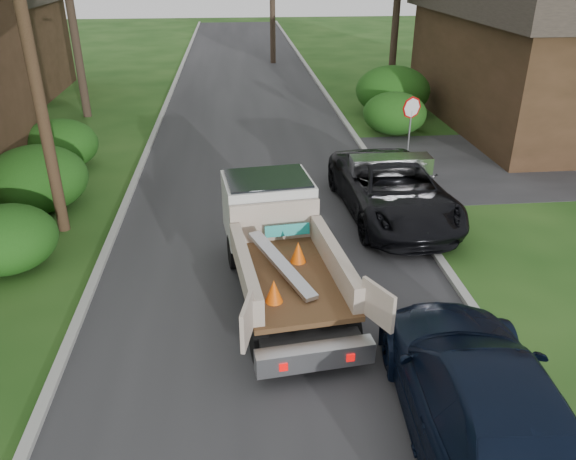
# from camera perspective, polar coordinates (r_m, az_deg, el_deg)

# --- Properties ---
(ground) EXTENTS (120.00, 120.00, 0.00)m
(ground) POSITION_cam_1_polar(r_m,az_deg,el_deg) (11.49, -0.78, -9.83)
(ground) COLOR #193F12
(ground) RESTS_ON ground
(road) EXTENTS (8.00, 90.00, 0.02)m
(road) POSITION_cam_1_polar(r_m,az_deg,el_deg) (20.42, -3.12, 6.95)
(road) COLOR #28282B
(road) RESTS_ON ground
(curb_left) EXTENTS (0.20, 90.00, 0.12)m
(curb_left) POSITION_cam_1_polar(r_m,az_deg,el_deg) (20.66, -14.63, 6.52)
(curb_left) COLOR #9E9E99
(curb_left) RESTS_ON ground
(curb_right) EXTENTS (0.20, 90.00, 0.12)m
(curb_right) POSITION_cam_1_polar(r_m,az_deg,el_deg) (20.95, 8.24, 7.38)
(curb_right) COLOR #9E9E99
(curb_right) RESTS_ON ground
(stop_sign) EXTENTS (0.71, 0.32, 2.48)m
(stop_sign) POSITION_cam_1_polar(r_m,az_deg,el_deg) (19.83, 12.37, 11.15)
(stop_sign) COLOR slate
(stop_sign) RESTS_ON ground
(utility_pole) EXTENTS (2.42, 1.25, 10.00)m
(utility_pole) POSITION_cam_1_polar(r_m,az_deg,el_deg) (15.08, -25.08, 17.93)
(utility_pole) COLOR #382619
(utility_pole) RESTS_ON ground
(house_right) EXTENTS (9.72, 12.96, 6.20)m
(house_right) POSITION_cam_1_polar(r_m,az_deg,el_deg) (27.24, 25.98, 16.24)
(house_right) COLOR #342315
(house_right) RESTS_ON ground
(hedge_left_a) EXTENTS (2.34, 2.34, 1.53)m
(hedge_left_a) POSITION_cam_1_polar(r_m,az_deg,el_deg) (14.70, -26.72, -0.82)
(hedge_left_a) COLOR #173F0E
(hedge_left_a) RESTS_ON ground
(hedge_left_b) EXTENTS (2.86, 2.86, 1.87)m
(hedge_left_b) POSITION_cam_1_polar(r_m,az_deg,el_deg) (17.76, -24.15, 4.77)
(hedge_left_b) COLOR #173F0E
(hedge_left_b) RESTS_ON ground
(hedge_left_c) EXTENTS (2.60, 2.60, 1.70)m
(hedge_left_c) POSITION_cam_1_polar(r_m,az_deg,el_deg) (21.04, -22.21, 8.03)
(hedge_left_c) COLOR #173F0E
(hedge_left_c) RESTS_ON ground
(hedge_right_a) EXTENTS (2.60, 2.60, 1.70)m
(hedge_right_a) POSITION_cam_1_polar(r_m,az_deg,el_deg) (23.93, 10.78, 11.57)
(hedge_right_a) COLOR #173F0E
(hedge_right_a) RESTS_ON ground
(hedge_right_b) EXTENTS (3.38, 3.38, 2.21)m
(hedge_right_b) POSITION_cam_1_polar(r_m,az_deg,el_deg) (26.87, 10.59, 13.75)
(hedge_right_b) COLOR #173F0E
(hedge_right_b) RESTS_ON ground
(flatbed_truck) EXTENTS (2.95, 5.82, 2.12)m
(flatbed_truck) POSITION_cam_1_polar(r_m,az_deg,el_deg) (12.49, -1.20, -0.45)
(flatbed_truck) COLOR black
(flatbed_truck) RESTS_ON ground
(black_pickup) EXTENTS (2.96, 5.90, 1.60)m
(black_pickup) POSITION_cam_1_polar(r_m,az_deg,el_deg) (16.09, 10.58, 4.08)
(black_pickup) COLOR black
(black_pickup) RESTS_ON ground
(navy_suv) EXTENTS (2.69, 5.84, 1.65)m
(navy_suv) POSITION_cam_1_polar(r_m,az_deg,el_deg) (9.15, 19.23, -16.12)
(navy_suv) COLOR black
(navy_suv) RESTS_ON ground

